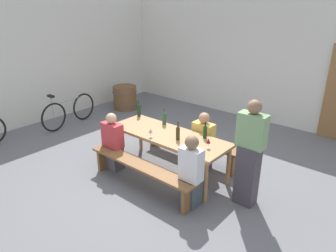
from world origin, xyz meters
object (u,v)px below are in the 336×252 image
(wine_bottle_3, at_px, (139,110))
(wine_glass_0, at_px, (208,141))
(seated_guest_near_1, at_px, (191,173))
(bench_far, at_px, (191,141))
(tasting_table, at_px, (168,138))
(wine_barrel, at_px, (125,97))
(standing_host, at_px, (249,156))
(wine_bottle_1, at_px, (178,133))
(seated_guest_far_0, at_px, (203,142))
(parked_bicycle_0, at_px, (69,111))
(bench_near, at_px, (140,169))
(wine_bottle_0, at_px, (205,132))
(wine_glass_1, at_px, (151,131))
(seated_guest_near_0, at_px, (113,143))
(wine_bottle_2, at_px, (164,118))

(wine_bottle_3, xyz_separation_m, wine_glass_0, (1.88, -0.33, -0.01))
(seated_guest_near_1, bearing_deg, bench_far, 36.05)
(tasting_table, height_order, bench_far, tasting_table)
(wine_barrel, bearing_deg, standing_host, -21.52)
(wine_bottle_1, height_order, seated_guest_far_0, seated_guest_far_0)
(parked_bicycle_0, bearing_deg, bench_near, -113.05)
(tasting_table, xyz_separation_m, parked_bicycle_0, (-3.40, 0.17, -0.30))
(bench_near, height_order, seated_guest_far_0, seated_guest_far_0)
(wine_bottle_1, height_order, wine_glass_0, wine_bottle_1)
(wine_bottle_3, bearing_deg, parked_bicycle_0, -176.53)
(seated_guest_far_0, bearing_deg, wine_bottle_0, 37.33)
(wine_glass_1, bearing_deg, seated_guest_far_0, 58.47)
(wine_barrel, bearing_deg, parked_bicycle_0, -92.47)
(wine_bottle_1, distance_m, seated_guest_near_1, 0.85)
(seated_guest_far_0, bearing_deg, seated_guest_near_1, 25.83)
(wine_glass_0, distance_m, seated_guest_near_0, 1.81)
(wine_bottle_3, height_order, wine_barrel, wine_bottle_3)
(seated_guest_near_1, relative_size, standing_host, 0.70)
(wine_bottle_1, relative_size, seated_guest_near_0, 0.29)
(tasting_table, relative_size, bench_far, 1.05)
(wine_bottle_3, bearing_deg, seated_guest_far_0, 9.68)
(wine_glass_0, bearing_deg, wine_bottle_1, -174.50)
(wine_bottle_3, relative_size, wine_glass_0, 2.07)
(wine_bottle_2, xyz_separation_m, parked_bicycle_0, (-3.04, -0.14, -0.50))
(wine_barrel, height_order, parked_bicycle_0, parked_bicycle_0)
(bench_far, distance_m, wine_glass_0, 1.22)
(wine_bottle_3, height_order, wine_glass_1, wine_bottle_3)
(wine_bottle_0, xyz_separation_m, wine_bottle_2, (-0.94, 0.03, 0.01))
(tasting_table, bearing_deg, wine_bottle_0, 25.11)
(bench_far, bearing_deg, wine_bottle_2, -132.39)
(seated_guest_near_1, bearing_deg, standing_host, -44.42)
(wine_glass_0, height_order, wine_glass_1, wine_glass_0)
(wine_bottle_3, height_order, seated_guest_near_1, seated_guest_near_1)
(seated_guest_near_0, bearing_deg, seated_guest_far_0, -48.08)
(wine_glass_0, bearing_deg, bench_far, 139.73)
(wine_glass_1, distance_m, seated_guest_near_0, 0.83)
(wine_glass_0, distance_m, wine_glass_1, 1.02)
(wine_bottle_1, bearing_deg, seated_guest_near_0, -157.09)
(wine_bottle_1, relative_size, seated_guest_far_0, 0.30)
(parked_bicycle_0, bearing_deg, wine_glass_0, -101.25)
(bench_near, height_order, standing_host, standing_host)
(parked_bicycle_0, bearing_deg, seated_guest_near_0, -114.42)
(bench_near, relative_size, wine_bottle_3, 6.23)
(seated_guest_near_0, bearing_deg, seated_guest_near_1, -90.00)
(parked_bicycle_0, bearing_deg, seated_guest_far_0, -92.96)
(wine_bottle_0, height_order, seated_guest_near_0, seated_guest_near_0)
(wine_bottle_1, distance_m, wine_bottle_2, 0.74)
(wine_glass_1, relative_size, wine_barrel, 0.22)
(standing_host, xyz_separation_m, wine_barrel, (-4.83, 1.90, -0.46))
(bench_far, xyz_separation_m, wine_barrel, (-3.32, 1.27, -0.02))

